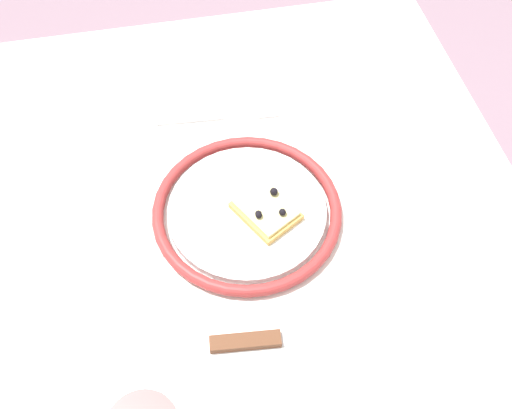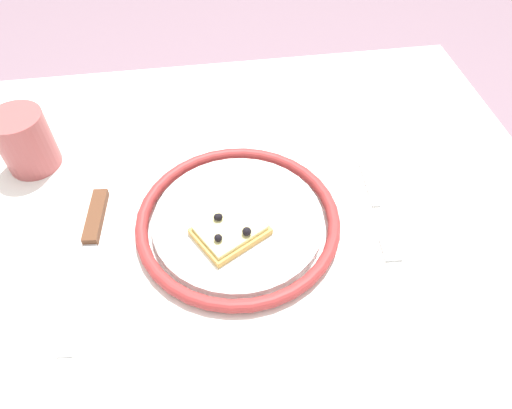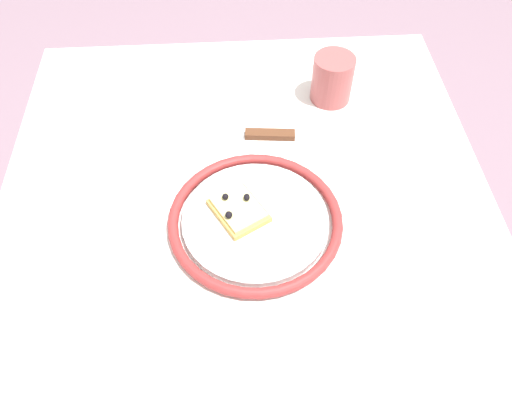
% 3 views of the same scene
% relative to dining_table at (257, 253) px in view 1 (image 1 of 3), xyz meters
% --- Properties ---
extents(ground_plane, '(6.00, 6.00, 0.00)m').
position_rel_dining_table_xyz_m(ground_plane, '(0.00, 0.00, -0.66)').
color(ground_plane, gray).
extents(dining_table, '(0.94, 0.81, 0.75)m').
position_rel_dining_table_xyz_m(dining_table, '(0.00, 0.00, 0.00)').
color(dining_table, white).
rests_on(dining_table, ground_plane).
extents(plate, '(0.27, 0.27, 0.02)m').
position_rel_dining_table_xyz_m(plate, '(-0.01, -0.01, 0.10)').
color(plate, white).
rests_on(plate, dining_table).
extents(pizza_slice_near, '(0.11, 0.10, 0.03)m').
position_rel_dining_table_xyz_m(pizza_slice_near, '(-0.00, 0.01, 0.12)').
color(pizza_slice_near, tan).
rests_on(pizza_slice_near, plate).
extents(knife, '(0.04, 0.24, 0.01)m').
position_rel_dining_table_xyz_m(knife, '(0.18, -0.02, 0.10)').
color(knife, silver).
rests_on(knife, dining_table).
extents(fork, '(0.03, 0.20, 0.00)m').
position_rel_dining_table_xyz_m(fork, '(-0.21, -0.02, 0.10)').
color(fork, silver).
rests_on(fork, dining_table).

